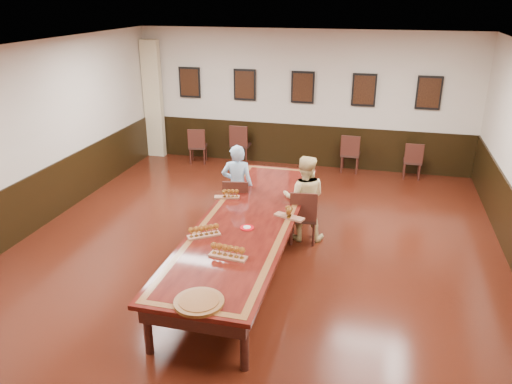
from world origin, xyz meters
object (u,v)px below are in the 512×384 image
(chair_woman, at_px, (303,215))
(conference_table, at_px, (248,227))
(person_woman, at_px, (304,198))
(chair_man, at_px, (237,203))
(spare_chair_b, at_px, (241,143))
(carved_platter, at_px, (199,302))
(spare_chair_c, at_px, (350,153))
(person_man, at_px, (237,186))
(spare_chair_d, at_px, (413,160))
(spare_chair_a, at_px, (198,145))

(chair_woman, relative_size, conference_table, 0.19)
(person_woman, distance_m, conference_table, 1.27)
(chair_woman, bearing_deg, person_woman, -90.00)
(chair_man, distance_m, spare_chair_b, 3.76)
(chair_woman, height_order, carved_platter, chair_woman)
(chair_woman, distance_m, carved_platter, 3.30)
(spare_chair_c, height_order, person_man, person_man)
(spare_chair_d, bearing_deg, person_woman, 61.74)
(spare_chair_c, bearing_deg, conference_table, 77.51)
(carved_platter, bearing_deg, spare_chair_b, 102.12)
(conference_table, bearing_deg, person_man, 112.81)
(conference_table, bearing_deg, spare_chair_b, 107.00)
(person_man, bearing_deg, carved_platter, 89.23)
(chair_woman, xyz_separation_m, person_man, (-1.25, 0.33, 0.28))
(spare_chair_c, bearing_deg, carved_platter, 82.39)
(spare_chair_b, relative_size, carved_platter, 1.41)
(spare_chair_a, xyz_separation_m, person_woman, (3.19, -3.47, 0.30))
(spare_chair_d, bearing_deg, carved_platter, 69.44)
(chair_woman, bearing_deg, spare_chair_a, -55.18)
(spare_chair_a, bearing_deg, person_man, 109.45)
(person_woman, bearing_deg, spare_chair_c, -105.02)
(chair_woman, distance_m, spare_chair_c, 3.84)
(spare_chair_d, height_order, person_woman, person_woman)
(spare_chair_d, relative_size, person_woman, 0.57)
(spare_chair_a, height_order, spare_chair_b, spare_chair_b)
(chair_man, bearing_deg, chair_woman, 159.17)
(chair_woman, xyz_separation_m, conference_table, (-0.71, -0.95, 0.14))
(chair_man, relative_size, spare_chair_a, 1.07)
(person_woman, relative_size, conference_table, 0.30)
(spare_chair_c, bearing_deg, spare_chair_d, 177.50)
(chair_woman, height_order, person_woman, person_woman)
(person_woman, height_order, conference_table, person_woman)
(chair_man, distance_m, person_woman, 1.25)
(chair_woman, xyz_separation_m, spare_chair_b, (-2.18, 3.87, 0.01))
(chair_woman, relative_size, spare_chair_c, 1.04)
(chair_man, height_order, carved_platter, chair_man)
(chair_man, xyz_separation_m, spare_chair_d, (3.13, 3.47, -0.05))
(carved_platter, bearing_deg, spare_chair_d, 69.67)
(spare_chair_b, xyz_separation_m, person_woman, (2.17, -3.77, 0.26))
(chair_man, relative_size, person_man, 0.63)
(chair_man, distance_m, conference_table, 1.30)
(chair_woman, height_order, conference_table, chair_woman)
(person_man, xyz_separation_m, conference_table, (0.54, -1.28, -0.15))
(spare_chair_c, relative_size, person_woman, 0.62)
(conference_table, bearing_deg, carved_platter, -88.77)
(chair_woman, height_order, spare_chair_b, spare_chair_b)
(chair_woman, height_order, spare_chair_c, chair_woman)
(person_man, relative_size, person_woman, 1.02)
(person_man, height_order, conference_table, person_man)
(chair_man, bearing_deg, spare_chair_d, -142.27)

